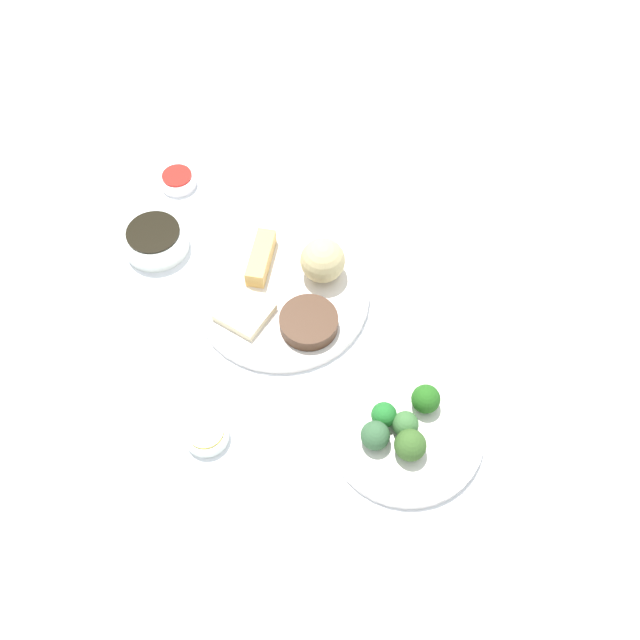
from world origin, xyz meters
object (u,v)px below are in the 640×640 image
Objects in this scene: main_plate at (285,297)px; sauce_ramekin_sweet_and_sour at (178,180)px; soy_sauce_bowl at (155,240)px; broccoli_plate at (405,431)px; sauce_ramekin_hot_mustard at (206,434)px.

main_plate is 0.32m from sauce_ramekin_sweet_and_sour.
soy_sauce_bowl reaches higher than sauce_ramekin_sweet_and_sour.
soy_sauce_bowl is at bearing -92.12° from broccoli_plate.
main_plate is 2.58× the size of soy_sauce_bowl.
sauce_ramekin_sweet_and_sour is (-0.15, -0.60, 0.00)m from broccoli_plate.
sauce_ramekin_sweet_and_sour reaches higher than broccoli_plate.
soy_sauce_bowl is 0.37m from sauce_ramekin_hot_mustard.
soy_sauce_bowl is at bearing 29.80° from sauce_ramekin_sweet_and_sour.
soy_sauce_bowl reaches higher than sauce_ramekin_hot_mustard.
main_plate is at bearing -165.51° from sauce_ramekin_hot_mustard.
sauce_ramekin_sweet_and_sour reaches higher than main_plate.
main_plate is 0.26m from sauce_ramekin_hot_mustard.
sauce_ramekin_hot_mustard is at bearing 49.01° from sauce_ramekin_sweet_and_sour.
sauce_ramekin_hot_mustard is (0.33, 0.38, 0.00)m from sauce_ramekin_sweet_and_sour.
soy_sauce_bowl is 0.15m from sauce_ramekin_sweet_and_sour.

